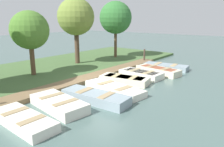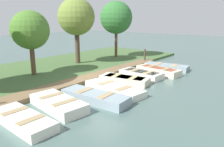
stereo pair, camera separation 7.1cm
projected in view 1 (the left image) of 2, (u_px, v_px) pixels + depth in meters
The scene contains 15 objects.
ground_plane at pixel (103, 84), 12.15m from camera, with size 80.00×80.00×0.00m, color #4C6660.
shore_bank at pixel (48, 70), 15.15m from camera, with size 8.00×24.00×0.18m.
dock_walkway at pixel (87, 79), 12.87m from camera, with size 1.06×14.53×0.22m.
rowboat_0 at pixel (23, 120), 7.48m from camera, with size 2.84×1.07×0.37m.
rowboat_1 at pixel (59, 104), 8.83m from camera, with size 2.82×1.45×0.44m.
rowboat_2 at pixel (95, 97), 9.59m from camera, with size 3.23×1.27×0.43m.
rowboat_3 at pixel (114, 88), 10.86m from camera, with size 3.47×1.46×0.35m.
rowboat_4 at pixel (124, 80), 12.32m from camera, with size 2.89×1.56×0.41m.
rowboat_5 at pixel (141, 74), 13.54m from camera, with size 2.69×1.28×0.41m.
rowboat_6 at pixel (158, 70), 14.40m from camera, with size 3.05×1.43×0.44m.
rowboat_7 at pixel (166, 67), 15.71m from camera, with size 3.17×1.41×0.38m.
mooring_post_far at pixel (144, 56), 17.82m from camera, with size 0.14×0.14×1.16m.
park_tree_left at pixel (30, 30), 12.88m from camera, with size 2.28×2.28×4.03m.
park_tree_center at pixel (76, 17), 16.14m from camera, with size 2.74×2.74×5.05m.
park_tree_right at pixel (116, 18), 18.81m from camera, with size 2.78×2.78×5.01m.
Camera 1 is at (7.65, -8.77, 3.58)m, focal length 35.00 mm.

